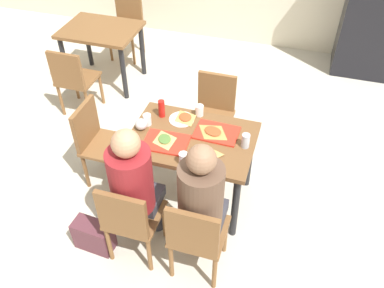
% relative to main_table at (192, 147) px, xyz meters
% --- Properties ---
extents(ground_plane, '(10.00, 10.00, 0.02)m').
position_rel_main_table_xyz_m(ground_plane, '(0.00, 0.00, -0.63)').
color(ground_plane, beige).
extents(main_table, '(1.04, 0.73, 0.73)m').
position_rel_main_table_xyz_m(main_table, '(0.00, 0.00, 0.00)').
color(main_table, brown).
rests_on(main_table, ground_plane).
extents(chair_near_left, '(0.40, 0.40, 0.83)m').
position_rel_main_table_xyz_m(chair_near_left, '(-0.26, -0.75, -0.13)').
color(chair_near_left, brown).
rests_on(chair_near_left, ground_plane).
extents(chair_near_right, '(0.40, 0.40, 0.83)m').
position_rel_main_table_xyz_m(chair_near_right, '(0.26, -0.75, -0.13)').
color(chair_near_right, brown).
rests_on(chair_near_right, ground_plane).
extents(chair_far_side, '(0.40, 0.40, 0.83)m').
position_rel_main_table_xyz_m(chair_far_side, '(0.00, 0.75, -0.13)').
color(chair_far_side, brown).
rests_on(chair_far_side, ground_plane).
extents(chair_left_end, '(0.40, 0.40, 0.83)m').
position_rel_main_table_xyz_m(chair_left_end, '(-0.90, 0.00, -0.13)').
color(chair_left_end, brown).
rests_on(chair_left_end, ground_plane).
extents(person_in_red, '(0.32, 0.42, 1.24)m').
position_rel_main_table_xyz_m(person_in_red, '(-0.26, -0.61, 0.11)').
color(person_in_red, '#383842').
rests_on(person_in_red, ground_plane).
extents(person_in_brown_jacket, '(0.32, 0.42, 1.24)m').
position_rel_main_table_xyz_m(person_in_brown_jacket, '(0.26, -0.61, 0.11)').
color(person_in_brown_jacket, '#383842').
rests_on(person_in_brown_jacket, ground_plane).
extents(tray_red_near, '(0.37, 0.28, 0.02)m').
position_rel_main_table_xyz_m(tray_red_near, '(-0.18, -0.13, 0.12)').
color(tray_red_near, red).
rests_on(tray_red_near, main_table).
extents(tray_red_far, '(0.37, 0.27, 0.02)m').
position_rel_main_table_xyz_m(tray_red_far, '(0.18, 0.11, 0.12)').
color(tray_red_far, red).
rests_on(tray_red_far, main_table).
extents(paper_plate_center, '(0.22, 0.22, 0.01)m').
position_rel_main_table_xyz_m(paper_plate_center, '(-0.16, 0.20, 0.11)').
color(paper_plate_center, white).
rests_on(paper_plate_center, main_table).
extents(paper_plate_near_edge, '(0.22, 0.22, 0.01)m').
position_rel_main_table_xyz_m(paper_plate_near_edge, '(0.16, -0.20, 0.11)').
color(paper_plate_near_edge, white).
rests_on(paper_plate_near_edge, main_table).
extents(pizza_slice_a, '(0.22, 0.23, 0.02)m').
position_rel_main_table_xyz_m(pizza_slice_a, '(-0.20, -0.12, 0.13)').
color(pizza_slice_a, '#DBAD60').
rests_on(pizza_slice_a, tray_red_near).
extents(pizza_slice_b, '(0.26, 0.23, 0.02)m').
position_rel_main_table_xyz_m(pizza_slice_b, '(0.15, 0.09, 0.13)').
color(pizza_slice_b, '#C68C47').
rests_on(pizza_slice_b, tray_red_far).
extents(pizza_slice_c, '(0.23, 0.23, 0.02)m').
position_rel_main_table_xyz_m(pizza_slice_c, '(-0.13, 0.22, 0.13)').
color(pizza_slice_c, tan).
rests_on(pizza_slice_c, paper_plate_center).
extents(pizza_slice_d, '(0.24, 0.19, 0.02)m').
position_rel_main_table_xyz_m(pizza_slice_d, '(0.16, -0.17, 0.13)').
color(pizza_slice_d, tan).
rests_on(pizza_slice_d, paper_plate_near_edge).
extents(plastic_cup_a, '(0.07, 0.07, 0.10)m').
position_rel_main_table_xyz_m(plastic_cup_a, '(-0.03, 0.31, 0.16)').
color(plastic_cup_a, white).
rests_on(plastic_cup_a, main_table).
extents(plastic_cup_b, '(0.07, 0.07, 0.10)m').
position_rel_main_table_xyz_m(plastic_cup_b, '(0.03, -0.31, 0.16)').
color(plastic_cup_b, white).
rests_on(plastic_cup_b, main_table).
extents(plastic_cup_c, '(0.07, 0.07, 0.10)m').
position_rel_main_table_xyz_m(plastic_cup_c, '(-0.41, 0.05, 0.16)').
color(plastic_cup_c, white).
rests_on(plastic_cup_c, main_table).
extents(soda_can, '(0.07, 0.07, 0.12)m').
position_rel_main_table_xyz_m(soda_can, '(0.44, 0.02, 0.17)').
color(soda_can, '#B7BCC6').
rests_on(soda_can, main_table).
extents(condiment_bottle, '(0.06, 0.06, 0.16)m').
position_rel_main_table_xyz_m(condiment_bottle, '(-0.34, 0.20, 0.19)').
color(condiment_bottle, red).
rests_on(condiment_bottle, main_table).
extents(foil_bundle, '(0.10, 0.10, 0.10)m').
position_rel_main_table_xyz_m(foil_bundle, '(-0.44, -0.02, 0.16)').
color(foil_bundle, silver).
rests_on(foil_bundle, main_table).
extents(handbag, '(0.33, 0.18, 0.28)m').
position_rel_main_table_xyz_m(handbag, '(-0.61, -0.76, -0.48)').
color(handbag, '#592D38').
rests_on(handbag, ground_plane).
extents(drink_fridge, '(0.70, 0.60, 1.90)m').
position_rel_main_table_xyz_m(drink_fridge, '(1.49, 2.85, 0.33)').
color(drink_fridge, black).
rests_on(drink_fridge, ground_plane).
extents(background_table, '(0.90, 0.70, 0.73)m').
position_rel_main_table_xyz_m(background_table, '(-1.63, 1.59, -0.01)').
color(background_table, brown).
rests_on(background_table, ground_plane).
extents(background_chair_near, '(0.40, 0.40, 0.83)m').
position_rel_main_table_xyz_m(background_chair_near, '(-1.63, 0.85, -0.13)').
color(background_chair_near, brown).
rests_on(background_chair_near, ground_plane).
extents(background_chair_far, '(0.40, 0.40, 0.83)m').
position_rel_main_table_xyz_m(background_chair_far, '(-1.63, 2.32, -0.13)').
color(background_chair_far, brown).
rests_on(background_chair_far, ground_plane).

